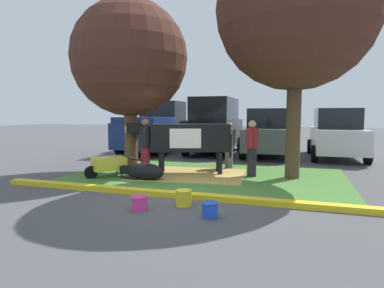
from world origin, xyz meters
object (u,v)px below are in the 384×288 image
at_px(cow_holstein, 187,138).
at_px(suv_black, 215,125).
at_px(bucket_pink, 139,202).
at_px(sedan_red, 268,133).
at_px(person_visitor_near, 229,144).
at_px(shade_tree_left, 130,59).
at_px(person_visitor_far, 145,145).
at_px(person_handler, 252,147).
at_px(wheelbarrow, 108,164).
at_px(hatchback_white, 336,134).
at_px(bucket_blue, 210,209).
at_px(bucket_yellow, 184,198).
at_px(calf_lying, 144,172).
at_px(pickup_truck_black, 157,128).
at_px(shade_tree_right, 297,10).

relative_size(cow_holstein, suv_black, 0.65).
bearing_deg(bucket_pink, sedan_red, 80.11).
height_order(person_visitor_near, sedan_red, sedan_red).
bearing_deg(shade_tree_left, suv_black, 77.98).
relative_size(person_visitor_far, sedan_red, 0.38).
height_order(person_handler, wheelbarrow, person_handler).
xyz_separation_m(suv_black, hatchback_white, (5.12, -0.26, -0.29)).
bearing_deg(person_visitor_near, bucket_blue, -81.93).
bearing_deg(cow_holstein, person_visitor_near, 52.93).
bearing_deg(wheelbarrow, sedan_red, 58.68).
relative_size(wheelbarrow, suv_black, 0.30).
distance_m(shade_tree_left, suv_black, 6.25).
height_order(person_visitor_near, wheelbarrow, person_visitor_near).
height_order(shade_tree_left, cow_holstein, shade_tree_left).
xyz_separation_m(person_visitor_far, hatchback_white, (5.70, 5.79, 0.08)).
bearing_deg(bucket_yellow, person_visitor_near, 90.60).
bearing_deg(cow_holstein, hatchback_white, 48.86).
height_order(cow_holstein, hatchback_white, hatchback_white).
bearing_deg(hatchback_white, suv_black, 177.15).
relative_size(calf_lying, person_visitor_near, 0.86).
xyz_separation_m(person_handler, bucket_blue, (-0.18, -3.92, -0.73)).
bearing_deg(wheelbarrow, bucket_yellow, -34.49).
distance_m(person_visitor_far, bucket_yellow, 3.54).
bearing_deg(sedan_red, calf_lying, -112.69).
xyz_separation_m(bucket_yellow, pickup_truck_black, (-4.38, 8.52, 0.95)).
height_order(shade_tree_right, person_visitor_near, shade_tree_right).
height_order(person_visitor_near, pickup_truck_black, pickup_truck_black).
bearing_deg(bucket_pink, person_visitor_far, 114.29).
xyz_separation_m(cow_holstein, calf_lying, (-0.80, -1.25, -0.85)).
bearing_deg(pickup_truck_black, suv_black, 4.69).
bearing_deg(shade_tree_right, wheelbarrow, -163.80).
height_order(shade_tree_right, person_visitor_far, shade_tree_right).
bearing_deg(shade_tree_left, pickup_truck_black, 106.13).
xyz_separation_m(person_handler, bucket_pink, (-1.56, -3.90, -0.73)).
bearing_deg(shade_tree_left, hatchback_white, 40.80).
bearing_deg(hatchback_white, bucket_pink, -115.30).
distance_m(shade_tree_right, wheelbarrow, 6.67).
distance_m(shade_tree_left, hatchback_white, 8.73).
height_order(person_handler, person_visitor_far, person_visitor_far).
bearing_deg(person_visitor_far, wheelbarrow, -144.09).
bearing_deg(pickup_truck_black, person_visitor_near, -42.41).
bearing_deg(suv_black, sedan_red, -7.30).
bearing_deg(bucket_pink, hatchback_white, 64.70).
relative_size(cow_holstein, bucket_pink, 9.31).
xyz_separation_m(cow_holstein, bucket_blue, (1.72, -3.76, -0.95)).
height_order(bucket_blue, hatchback_white, hatchback_white).
distance_m(bucket_pink, bucket_blue, 1.38).
distance_m(calf_lying, bucket_yellow, 2.71).
height_order(shade_tree_left, pickup_truck_black, shade_tree_left).
distance_m(wheelbarrow, hatchback_white, 9.21).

